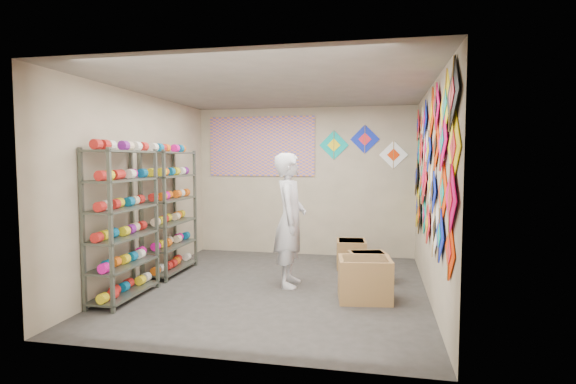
% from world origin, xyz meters
% --- Properties ---
extents(ground, '(4.50, 4.50, 0.00)m').
position_xyz_m(ground, '(0.00, 0.00, 0.00)').
color(ground, '#2F2C29').
extents(room_walls, '(4.50, 4.50, 4.50)m').
position_xyz_m(room_walls, '(0.00, 0.00, 1.64)').
color(room_walls, tan).
rests_on(room_walls, ground).
extents(shelf_rack_front, '(0.40, 1.10, 1.90)m').
position_xyz_m(shelf_rack_front, '(-1.78, -0.85, 0.95)').
color(shelf_rack_front, '#4C5147').
rests_on(shelf_rack_front, ground).
extents(shelf_rack_back, '(0.40, 1.10, 1.90)m').
position_xyz_m(shelf_rack_back, '(-1.78, 0.45, 0.95)').
color(shelf_rack_back, '#4C5147').
rests_on(shelf_rack_back, ground).
extents(string_spools, '(0.12, 2.36, 0.12)m').
position_xyz_m(string_spools, '(-1.78, -0.20, 1.05)').
color(string_spools, '#EF0D9A').
rests_on(string_spools, ground).
extents(kite_wall_display, '(0.06, 4.34, 2.04)m').
position_xyz_m(kite_wall_display, '(1.98, -0.06, 1.65)').
color(kite_wall_display, '#EB2E00').
rests_on(kite_wall_display, room_walls).
extents(back_wall_kites, '(1.57, 0.02, 0.79)m').
position_xyz_m(back_wall_kites, '(1.06, 2.24, 1.99)').
color(back_wall_kites, '#00A79F').
rests_on(back_wall_kites, room_walls).
extents(poster, '(2.00, 0.01, 1.10)m').
position_xyz_m(poster, '(-0.80, 2.23, 2.00)').
color(poster, '#5D50AD').
rests_on(poster, room_walls).
extents(shopkeeper, '(0.74, 0.54, 1.85)m').
position_xyz_m(shopkeeper, '(0.16, 0.16, 0.92)').
color(shopkeeper, silver).
rests_on(shopkeeper, ground).
extents(carton_a, '(0.71, 0.62, 0.53)m').
position_xyz_m(carton_a, '(1.20, -0.31, 0.27)').
color(carton_a, olive).
rests_on(carton_a, ground).
extents(carton_b, '(0.61, 0.54, 0.42)m').
position_xyz_m(carton_b, '(1.22, 0.57, 0.21)').
color(carton_b, olive).
rests_on(carton_b, ground).
extents(carton_c, '(0.52, 0.56, 0.45)m').
position_xyz_m(carton_c, '(0.93, 1.38, 0.22)').
color(carton_c, olive).
rests_on(carton_c, ground).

